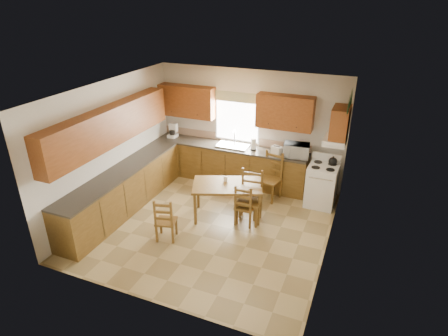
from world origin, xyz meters
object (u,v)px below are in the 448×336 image
at_px(dining_table, 227,200).
at_px(chair_near_left, 166,218).
at_px(stove, 322,186).
at_px(microwave, 296,150).
at_px(chair_near_right, 245,204).
at_px(chair_far_right, 269,177).
at_px(chair_far_left, 249,198).

xyz_separation_m(dining_table, chair_near_left, (-0.76, -1.16, 0.06)).
height_order(stove, microwave, microwave).
xyz_separation_m(microwave, chair_near_right, (-0.62, -1.60, -0.63)).
relative_size(dining_table, chair_near_right, 1.56).
bearing_deg(chair_far_right, microwave, 57.17).
xyz_separation_m(microwave, chair_far_left, (-0.57, -1.50, -0.54)).
bearing_deg(chair_far_left, chair_near_left, -141.26).
bearing_deg(chair_near_left, chair_far_right, -137.00).
bearing_deg(chair_near_right, chair_near_left, 40.63).
bearing_deg(dining_table, chair_far_left, -23.17).
bearing_deg(stove, chair_far_right, -169.28).
xyz_separation_m(stove, chair_far_left, (-1.23, -1.23, 0.08)).
relative_size(chair_near_right, chair_far_left, 0.82).
distance_m(chair_near_left, chair_far_right, 2.58).
bearing_deg(chair_near_left, chair_far_left, -152.80).
relative_size(microwave, chair_far_left, 0.48).
height_order(chair_near_right, chair_far_left, chair_far_left).
relative_size(stove, chair_far_left, 0.84).
relative_size(chair_near_left, chair_far_left, 0.81).
distance_m(dining_table, chair_near_left, 1.39).
bearing_deg(stove, chair_far_left, -133.11).
bearing_deg(chair_far_right, stove, 22.22).
distance_m(microwave, chair_far_left, 1.69).
bearing_deg(microwave, stove, -29.78).
height_order(stove, chair_far_left, chair_far_left).
height_order(dining_table, chair_far_right, chair_far_right).
relative_size(chair_far_left, chair_far_right, 1.00).
height_order(stove, chair_near_left, stove).
relative_size(chair_near_right, chair_far_right, 0.82).
distance_m(stove, chair_near_right, 1.85).
bearing_deg(chair_far_left, chair_near_right, -119.69).
distance_m(microwave, chair_far_right, 0.83).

